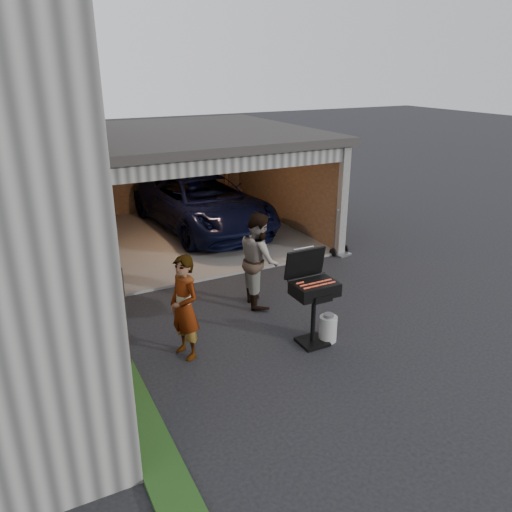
# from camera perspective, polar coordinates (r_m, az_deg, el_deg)

# --- Properties ---
(ground) EXTENTS (80.00, 80.00, 0.00)m
(ground) POSITION_cam_1_polar(r_m,az_deg,el_deg) (8.20, 1.82, -12.05)
(ground) COLOR black
(ground) RESTS_ON ground
(groundcover_strip) EXTENTS (0.50, 8.00, 0.06)m
(groundcover_strip) POSITION_cam_1_polar(r_m,az_deg,el_deg) (6.78, -11.76, -20.48)
(groundcover_strip) COLOR #193814
(groundcover_strip) RESTS_ON ground
(garage) EXTENTS (6.80, 6.30, 2.90)m
(garage) POSITION_cam_1_polar(r_m,az_deg,el_deg) (13.68, -9.22, 9.81)
(garage) COLOR #605E59
(garage) RESTS_ON ground
(minivan) EXTENTS (2.90, 5.60, 1.51)m
(minivan) POSITION_cam_1_polar(r_m,az_deg,el_deg) (14.29, -6.09, 5.85)
(minivan) COLOR black
(minivan) RESTS_ON ground
(woman) EXTENTS (0.57, 0.72, 1.74)m
(woman) POSITION_cam_1_polar(r_m,az_deg,el_deg) (8.03, -8.17, -5.85)
(woman) COLOR #A4AFCE
(woman) RESTS_ON ground
(man) EXTENTS (0.89, 1.04, 1.87)m
(man) POSITION_cam_1_polar(r_m,az_deg,el_deg) (9.68, 0.33, -0.40)
(man) COLOR #492E1C
(man) RESTS_ON ground
(bbq_grill) EXTENTS (0.73, 0.64, 1.63)m
(bbq_grill) POSITION_cam_1_polar(r_m,az_deg,el_deg) (8.32, 6.54, -4.02)
(bbq_grill) COLOR black
(bbq_grill) RESTS_ON ground
(propane_tank) EXTENTS (0.32, 0.32, 0.46)m
(propane_tank) POSITION_cam_1_polar(r_m,az_deg,el_deg) (8.75, 8.23, -8.22)
(propane_tank) COLOR #B4B4B0
(propane_tank) RESTS_ON ground
(plywood_panel) EXTENTS (0.26, 0.95, 1.05)m
(plywood_panel) POSITION_cam_1_polar(r_m,az_deg,el_deg) (7.63, -16.23, -11.09)
(plywood_panel) COLOR brown
(plywood_panel) RESTS_ON ground
(hand_truck) EXTENTS (0.52, 0.44, 1.20)m
(hand_truck) POSITION_cam_1_polar(r_m,az_deg,el_deg) (12.65, 9.68, 1.15)
(hand_truck) COLOR gray
(hand_truck) RESTS_ON ground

